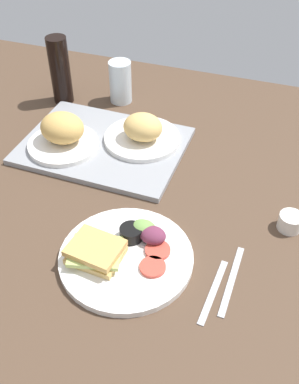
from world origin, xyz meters
TOP-DOWN VIEW (x-y plane):
  - ground_plane at (0.00, 0.00)cm, footprint 190.00×150.00cm
  - serving_tray at (-18.06, 20.74)cm, footprint 45.63×33.87cm
  - bread_plate_near at (-28.18, 16.40)cm, footprint 19.83×19.83cm
  - bread_plate_far at (-7.78, 25.30)cm, footprint 21.71×21.71cm
  - plate_with_salad at (2.34, -15.11)cm, footprint 29.44×29.44cm
  - drinking_glass at (-22.97, 46.75)cm, footprint 7.15×7.15cm
  - soda_bottle at (-40.76, 40.62)cm, footprint 6.40×6.40cm
  - espresso_cup at (35.64, 5.98)cm, footprint 5.60×5.60cm
  - fork at (23.00, -17.52)cm, footprint 2.66×17.06cm
  - knife at (26.00, -13.52)cm, footprint 1.94×19.03cm

SIDE VIEW (x-z plane):
  - ground_plane at x=0.00cm, z-range -3.00..0.00cm
  - fork at x=23.00cm, z-range 0.00..0.50cm
  - knife at x=26.00cm, z-range 0.00..0.50cm
  - serving_tray at x=-18.06cm, z-range 0.00..1.60cm
  - plate_with_salad at x=2.34cm, z-range -1.03..4.37cm
  - espresso_cup at x=35.64cm, z-range 0.00..4.00cm
  - bread_plate_far at x=-7.78cm, z-range 0.28..9.24cm
  - bread_plate_near at x=-28.18cm, z-range 0.67..10.48cm
  - drinking_glass at x=-22.97cm, z-range 0.00..13.57cm
  - soda_bottle at x=-40.76cm, z-range 0.00..21.49cm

